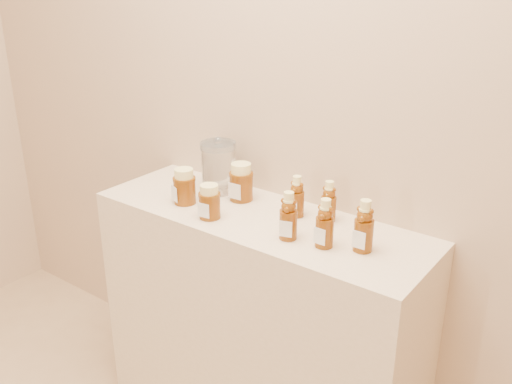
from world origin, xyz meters
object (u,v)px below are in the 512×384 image
Objects in this scene: bear_bottle_front_left at (288,213)px; honey_jar_left at (184,186)px; display_table at (258,327)px; bear_bottle_back_left at (297,194)px; glass_canister at (219,165)px.

bear_bottle_front_left is 0.45m from honey_jar_left.
display_table is 0.55m from bear_bottle_back_left.
display_table is at bearing -20.33° from glass_canister.
honey_jar_left is (-0.38, -0.14, -0.02)m from bear_bottle_back_left.
honey_jar_left is at bearing -98.27° from glass_canister.
bear_bottle_back_left is 0.79× the size of glass_canister.
bear_bottle_back_left is at bearing 44.03° from honey_jar_left.
display_table is 9.38× the size of honey_jar_left.
glass_canister is at bearing 104.90° from honey_jar_left.
display_table is 0.61m from glass_canister.
honey_jar_left is at bearing -160.26° from bear_bottle_back_left.
display_table is at bearing 137.24° from bear_bottle_front_left.
honey_jar_left is (-0.45, 0.01, -0.02)m from bear_bottle_front_left.
bear_bottle_front_left is at bearing -66.60° from bear_bottle_back_left.
glass_canister is (-0.42, 0.17, 0.01)m from bear_bottle_front_left.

